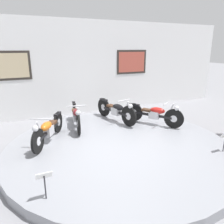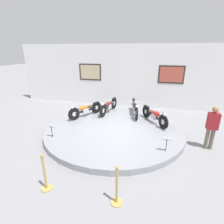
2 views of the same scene
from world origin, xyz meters
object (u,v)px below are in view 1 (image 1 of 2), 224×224
at_px(motorcycle_maroon, 76,115).
at_px(motorcycle_orange, 48,129).
at_px(motorcycle_red, 154,113).
at_px(info_placard_front_left, 44,179).
at_px(motorcycle_black, 116,110).

bearing_deg(motorcycle_maroon, motorcycle_orange, -140.17).
bearing_deg(motorcycle_maroon, motorcycle_red, -19.05).
bearing_deg(info_placard_front_left, motorcycle_black, 48.38).
bearing_deg(info_placard_front_left, motorcycle_orange, 79.88).
height_order(motorcycle_black, info_placard_front_left, motorcycle_black).
height_order(motorcycle_maroon, info_placard_front_left, motorcycle_maroon).
distance_m(motorcycle_orange, info_placard_front_left, 2.32).
bearing_deg(motorcycle_maroon, motorcycle_black, 0.08).
bearing_deg(motorcycle_orange, info_placard_front_left, -100.12).
bearing_deg(info_placard_front_left, motorcycle_maroon, 65.96).
bearing_deg(motorcycle_maroon, info_placard_front_left, -114.04).
height_order(motorcycle_black, motorcycle_red, motorcycle_black).
bearing_deg(motorcycle_red, motorcycle_maroon, 160.95).
xyz_separation_m(motorcycle_black, info_placard_front_left, (-2.75, -3.10, -0.03)).
height_order(motorcycle_orange, info_placard_front_left, motorcycle_orange).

